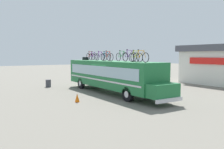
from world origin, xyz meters
TOP-DOWN VIEW (x-y plane):
  - ground_plane at (0.00, 0.00)m, footprint 120.00×120.00m
  - bus at (0.21, -0.00)m, footprint 13.06×2.44m
  - luggage_bag_1 at (-4.84, 0.00)m, footprint 0.62×0.40m
  - rooftop_bicycle_1 at (-4.17, 0.23)m, footprint 1.79×0.44m
  - rooftop_bicycle_2 at (-3.08, -0.02)m, footprint 1.70×0.44m
  - rooftop_bicycle_3 at (-1.91, 0.08)m, footprint 1.75×0.44m
  - rooftop_bicycle_4 at (-0.86, 0.06)m, footprint 1.71×0.44m
  - rooftop_bicycle_5 at (0.27, -0.39)m, footprint 1.69×0.44m
  - rooftop_bicycle_6 at (1.29, 0.34)m, footprint 1.71×0.44m
  - rooftop_bicycle_7 at (2.42, 0.27)m, footprint 1.83×0.44m
  - rooftop_bicycle_8 at (3.58, -0.01)m, footprint 1.65×0.44m
  - rooftop_bicycle_9 at (4.67, -0.41)m, footprint 1.71×0.44m
  - trash_bin at (-6.68, -3.40)m, footprint 0.54×0.54m
  - traffic_cone at (2.24, -4.16)m, footprint 0.34×0.34m

SIDE VIEW (x-z plane):
  - ground_plane at x=0.00m, z-range 0.00..0.00m
  - traffic_cone at x=2.24m, z-range 0.00..0.61m
  - trash_bin at x=-6.68m, z-range 0.00..0.76m
  - bus at x=0.21m, z-range 0.23..3.04m
  - luggage_bag_1 at x=-4.84m, z-range 2.80..3.11m
  - rooftop_bicycle_4 at x=-0.86m, z-range 2.73..3.60m
  - rooftop_bicycle_2 at x=-3.08m, z-range 2.73..3.62m
  - rooftop_bicycle_8 at x=3.58m, z-range 2.73..3.63m
  - rooftop_bicycle_3 at x=-1.91m, z-range 2.73..3.63m
  - rooftop_bicycle_5 at x=0.27m, z-range 2.73..3.63m
  - rooftop_bicycle_9 at x=4.67m, z-range 2.73..3.65m
  - rooftop_bicycle_6 at x=1.29m, z-range 2.73..3.65m
  - rooftop_bicycle_1 at x=-4.17m, z-range 2.73..3.66m
  - rooftop_bicycle_7 at x=2.42m, z-range 2.72..3.70m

